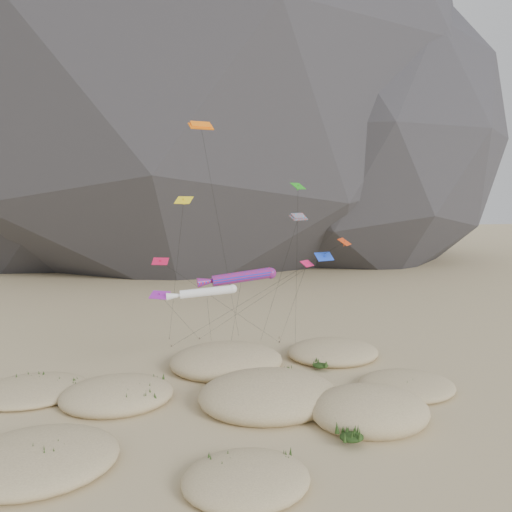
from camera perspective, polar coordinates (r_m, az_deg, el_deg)
The scene contains 10 objects.
ground at distance 51.16m, azimuth -0.46°, elevation -17.93°, with size 500.00×500.00×0.00m, color #CCB789.
rock_headland at distance 172.44m, azimuth -6.81°, elevation 24.48°, with size 226.37×148.64×177.50m.
dunes at distance 54.93m, azimuth -2.07°, elevation -15.26°, with size 51.89×35.99×3.96m.
dune_grass at distance 54.31m, azimuth -2.45°, elevation -15.40°, with size 42.96×27.78×1.57m.
kite_stakes at distance 73.57m, azimuth -3.05°, elevation -9.80°, with size 17.60×6.92×0.30m.
rainbow_tube_kite at distance 56.14m, azimuth -1.94°, elevation -2.44°, with size 9.13×15.06×13.30m.
white_tube_kite at distance 53.72m, azimuth -6.02°, elevation -4.15°, with size 7.58×19.22×11.92m.
orange_parafoil at distance 61.75m, azimuth -6.25°, elevation 14.28°, with size 8.08×12.89×30.21m.
multi_parafoil at distance 61.92m, azimuth 4.84°, elevation 4.30°, with size 3.73×11.75×19.23m.
delta_kites at distance 57.35m, azimuth -0.33°, elevation 1.08°, with size 22.39×22.81×22.88m.
Camera 1 is at (-9.13, -45.33, 21.87)m, focal length 35.00 mm.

